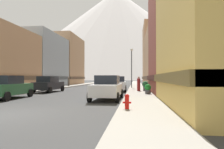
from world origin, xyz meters
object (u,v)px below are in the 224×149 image
Objects in this scene: car_left_0 at (8,87)px; fire_hydrant_near at (127,101)px; potted_plant_1 at (148,89)px; streetlamp_right at (132,62)px; car_left_1 at (49,84)px; potted_plant_0 at (145,85)px; pedestrian_0 at (69,82)px; car_right_0 at (107,87)px; pedestrian_2 at (139,84)px; car_right_1 at (118,84)px; car_driving_0 at (102,81)px; pedestrian_1 at (16,85)px.

car_left_0 is 6.37× the size of fire_hydrant_near.
streetlamp_right is at bearing 98.28° from potted_plant_1.
car_left_1 is 12.79m from streetlamp_right.
potted_plant_1 is (0.00, -4.32, -0.15)m from potted_plant_0.
potted_plant_1 is at bearing -51.51° from pedestrian_0.
car_left_0 is 7.61m from car_right_0.
potted_plant_1 is at bearing -15.30° from car_left_1.
streetlamp_right reaches higher than pedestrian_2.
car_left_0 is 12.00m from car_right_1.
car_right_1 is at bearing -104.01° from streetlamp_right.
potted_plant_0 is (3.20, 8.05, -0.14)m from car_right_0.
pedestrian_2 is at bearing -45.24° from pedestrian_0.
fire_hydrant_near is (1.65, -13.99, -0.37)m from car_right_1.
car_left_1 and car_right_1 have the same top height.
pedestrian_2 is at bearing 6.26° from car_left_1.
car_left_0 is 13.74m from potted_plant_0.
car_right_0 is 1.01× the size of car_driving_0.
car_right_0 is 0.99× the size of car_right_1.
pedestrian_2 is (2.45, 7.79, -0.01)m from car_right_0.
pedestrian_0 reaches higher than car_left_0.
potted_plant_1 is at bearing -2.60° from pedestrian_1.
car_driving_0 is at bearing 108.38° from potted_plant_1.
streetlamp_right is at bearing 84.13° from car_right_0.
pedestrian_1 reaches higher than fire_hydrant_near.
pedestrian_0 is 1.10× the size of pedestrian_1.
car_left_0 is 1.02× the size of car_driving_0.
car_left_1 reaches higher than pedestrian_1.
pedestrian_2 is at bearing 100.47° from potted_plant_1.
car_left_0 reaches higher than potted_plant_0.
car_right_1 reaches higher than pedestrian_1.
car_left_0 is at bearing -140.66° from pedestrian_2.
pedestrian_0 reaches higher than car_right_0.
car_right_0 is 5.01× the size of potted_plant_1.
pedestrian_1 is 16.12m from streetlamp_right.
car_right_1 is (-0.00, 8.86, 0.00)m from car_right_0.
car_right_1 reaches higher than pedestrian_2.
car_left_1 is at bearing 128.03° from fire_hydrant_near.
fire_hydrant_near is 15.06m from pedestrian_1.
car_right_0 is 2.75× the size of pedestrian_2.
pedestrian_2 is at bearing -82.95° from streetlamp_right.
car_driving_0 is 4.08× the size of potted_plant_0.
car_right_0 reaches higher than pedestrian_1.
car_left_1 is at bearing -164.10° from car_right_1.
streetlamp_right is (9.15, 8.39, 3.09)m from car_left_1.
potted_plant_0 is (1.55, 13.19, 0.23)m from fire_hydrant_near.
car_left_0 is at bearing -94.18° from car_driving_0.
pedestrian_0 is at bearing 131.03° from car_right_1.
car_left_1 reaches higher than fire_hydrant_near.
car_left_1 reaches higher than potted_plant_1.
car_right_0 is at bearing 107.79° from fire_hydrant_near.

